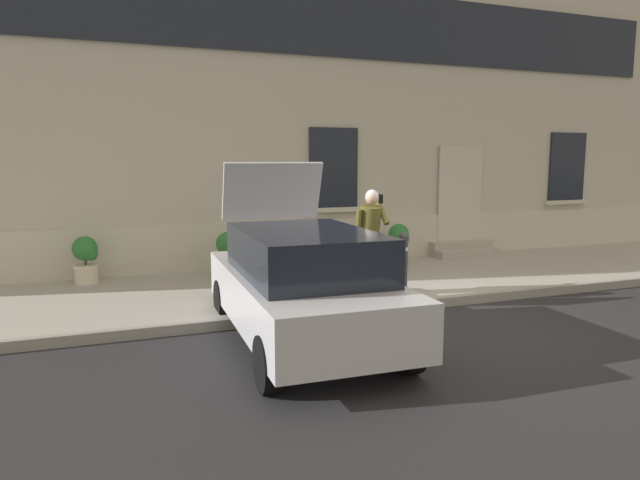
{
  "coord_description": "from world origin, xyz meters",
  "views": [
    {
      "loc": [
        -4.52,
        -6.71,
        2.36
      ],
      "look_at": [
        -1.4,
        1.6,
        1.1
      ],
      "focal_mm": 31.59,
      "sensor_mm": 36.0,
      "label": 1
    }
  ],
  "objects_px": {
    "person_on_phone": "(369,235)",
    "planter_terracotta": "(399,242)",
    "bollard_near_person": "(403,261)",
    "hatchback_car_silver": "(302,283)",
    "planter_cream": "(86,259)",
    "planter_olive": "(228,253)",
    "planter_charcoal": "(344,244)"
  },
  "relations": [
    {
      "from": "planter_charcoal",
      "to": "planter_terracotta",
      "type": "relative_size",
      "value": 1.0
    },
    {
      "from": "planter_cream",
      "to": "person_on_phone",
      "type": "bearing_deg",
      "value": -30.06
    },
    {
      "from": "hatchback_car_silver",
      "to": "planter_terracotta",
      "type": "bearing_deg",
      "value": 48.0
    },
    {
      "from": "bollard_near_person",
      "to": "planter_terracotta",
      "type": "height_order",
      "value": "bollard_near_person"
    },
    {
      "from": "bollard_near_person",
      "to": "planter_olive",
      "type": "xyz_separation_m",
      "value": [
        -2.42,
        2.46,
        -0.11
      ]
    },
    {
      "from": "hatchback_car_silver",
      "to": "person_on_phone",
      "type": "xyz_separation_m",
      "value": [
        1.7,
        1.57,
        0.35
      ]
    },
    {
      "from": "person_on_phone",
      "to": "planter_cream",
      "type": "bearing_deg",
      "value": 143.57
    },
    {
      "from": "planter_cream",
      "to": "planter_charcoal",
      "type": "xyz_separation_m",
      "value": [
        5.04,
        -0.03,
        0.0
      ]
    },
    {
      "from": "hatchback_car_silver",
      "to": "planter_olive",
      "type": "height_order",
      "value": "hatchback_car_silver"
    },
    {
      "from": "bollard_near_person",
      "to": "planter_terracotta",
      "type": "xyz_separation_m",
      "value": [
        1.31,
        2.57,
        -0.11
      ]
    },
    {
      "from": "person_on_phone",
      "to": "hatchback_car_silver",
      "type": "bearing_deg",
      "value": -143.57
    },
    {
      "from": "person_on_phone",
      "to": "planter_charcoal",
      "type": "relative_size",
      "value": 2.03
    },
    {
      "from": "hatchback_car_silver",
      "to": "planter_cream",
      "type": "xyz_separation_m",
      "value": [
        -2.71,
        4.13,
        -0.19
      ]
    },
    {
      "from": "hatchback_car_silver",
      "to": "planter_cream",
      "type": "distance_m",
      "value": 4.94
    },
    {
      "from": "person_on_phone",
      "to": "planter_olive",
      "type": "xyz_separation_m",
      "value": [
        -1.89,
        2.25,
        -0.54
      ]
    },
    {
      "from": "hatchback_car_silver",
      "to": "planter_charcoal",
      "type": "distance_m",
      "value": 4.72
    },
    {
      "from": "bollard_near_person",
      "to": "planter_charcoal",
      "type": "height_order",
      "value": "bollard_near_person"
    },
    {
      "from": "hatchback_car_silver",
      "to": "planter_terracotta",
      "type": "distance_m",
      "value": 5.29
    },
    {
      "from": "bollard_near_person",
      "to": "person_on_phone",
      "type": "xyz_separation_m",
      "value": [
        -0.53,
        0.21,
        0.44
      ]
    },
    {
      "from": "hatchback_car_silver",
      "to": "planter_olive",
      "type": "relative_size",
      "value": 4.78
    },
    {
      "from": "planter_charcoal",
      "to": "hatchback_car_silver",
      "type": "bearing_deg",
      "value": -119.59
    },
    {
      "from": "bollard_near_person",
      "to": "planter_terracotta",
      "type": "distance_m",
      "value": 2.89
    },
    {
      "from": "bollard_near_person",
      "to": "person_on_phone",
      "type": "bearing_deg",
      "value": 158.28
    },
    {
      "from": "person_on_phone",
      "to": "planter_terracotta",
      "type": "xyz_separation_m",
      "value": [
        1.84,
        2.36,
        -0.54
      ]
    },
    {
      "from": "planter_cream",
      "to": "planter_olive",
      "type": "relative_size",
      "value": 1.0
    },
    {
      "from": "bollard_near_person",
      "to": "planter_olive",
      "type": "height_order",
      "value": "bollard_near_person"
    },
    {
      "from": "hatchback_car_silver",
      "to": "planter_charcoal",
      "type": "xyz_separation_m",
      "value": [
        2.33,
        4.1,
        -0.19
      ]
    },
    {
      "from": "hatchback_car_silver",
      "to": "planter_terracotta",
      "type": "xyz_separation_m",
      "value": [
        3.54,
        3.93,
        -0.19
      ]
    },
    {
      "from": "planter_charcoal",
      "to": "bollard_near_person",
      "type": "bearing_deg",
      "value": -92.11
    },
    {
      "from": "bollard_near_person",
      "to": "planter_charcoal",
      "type": "distance_m",
      "value": 2.74
    },
    {
      "from": "bollard_near_person",
      "to": "planter_cream",
      "type": "distance_m",
      "value": 5.66
    },
    {
      "from": "hatchback_car_silver",
      "to": "person_on_phone",
      "type": "height_order",
      "value": "hatchback_car_silver"
    }
  ]
}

